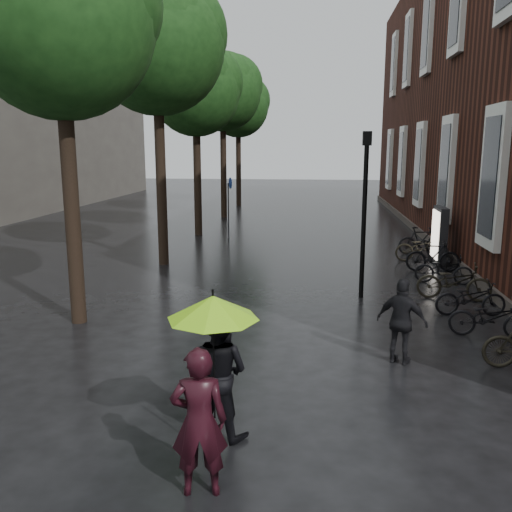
# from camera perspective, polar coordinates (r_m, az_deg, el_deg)

# --- Properties ---
(street_trees) EXTENTS (4.33, 34.03, 8.91)m
(street_trees) POSITION_cam_1_polar(r_m,az_deg,el_deg) (20.52, -8.21, 18.55)
(street_trees) COLOR black
(street_trees) RESTS_ON ground
(person_burgundy) EXTENTS (0.68, 0.51, 1.70)m
(person_burgundy) POSITION_cam_1_polar(r_m,az_deg,el_deg) (6.14, -6.02, -16.95)
(person_burgundy) COLOR black
(person_burgundy) RESTS_ON ground
(person_black) EXTENTS (1.02, 0.91, 1.74)m
(person_black) POSITION_cam_1_polar(r_m,az_deg,el_deg) (7.25, -3.96, -12.13)
(person_black) COLOR black
(person_black) RESTS_ON ground
(lime_umbrella) EXTENTS (1.09, 1.09, 1.61)m
(lime_umbrella) POSITION_cam_1_polar(r_m,az_deg,el_deg) (6.31, -4.55, -5.41)
(lime_umbrella) COLOR black
(lime_umbrella) RESTS_ON ground
(pedestrian_walking) EXTENTS (0.97, 0.73, 1.53)m
(pedestrian_walking) POSITION_cam_1_polar(r_m,az_deg,el_deg) (9.85, 15.11, -6.68)
(pedestrian_walking) COLOR black
(pedestrian_walking) RESTS_ON ground
(parked_bicycles) EXTENTS (2.05, 10.88, 0.98)m
(parked_bicycles) POSITION_cam_1_polar(r_m,az_deg,el_deg) (15.47, 19.51, -1.58)
(parked_bicycles) COLOR black
(parked_bicycles) RESTS_ON ground
(ad_lightbox) EXTENTS (0.29, 1.24, 1.87)m
(ad_lightbox) POSITION_cam_1_polar(r_m,az_deg,el_deg) (18.43, 18.73, 2.03)
(ad_lightbox) COLOR black
(ad_lightbox) RESTS_ON ground
(lamp_post) EXTENTS (0.21, 0.21, 4.12)m
(lamp_post) POSITION_cam_1_polar(r_m,az_deg,el_deg) (13.62, 11.38, 5.92)
(lamp_post) COLOR black
(lamp_post) RESTS_ON ground
(cycle_sign) EXTENTS (0.13, 0.46, 2.51)m
(cycle_sign) POSITION_cam_1_polar(r_m,az_deg,el_deg) (22.57, -2.83, 6.10)
(cycle_sign) COLOR #262628
(cycle_sign) RESTS_ON ground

